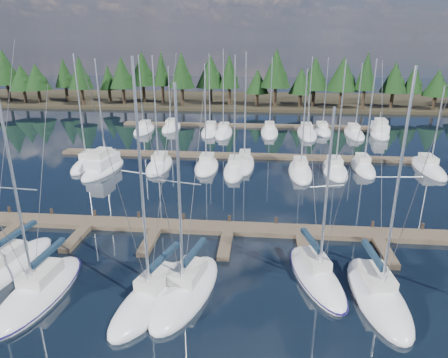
# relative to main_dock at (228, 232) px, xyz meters

# --- Properties ---
(ground) EXTENTS (260.00, 260.00, 0.00)m
(ground) POSITION_rel_main_dock_xyz_m (0.00, 12.64, -0.20)
(ground) COLOR black
(ground) RESTS_ON ground
(far_shore) EXTENTS (220.00, 30.00, 0.60)m
(far_shore) POSITION_rel_main_dock_xyz_m (0.00, 72.64, 0.10)
(far_shore) COLOR black
(far_shore) RESTS_ON ground
(main_dock) EXTENTS (44.00, 6.13, 0.90)m
(main_dock) POSITION_rel_main_dock_xyz_m (0.00, 0.00, 0.00)
(main_dock) COLOR brown
(main_dock) RESTS_ON ground
(back_docks) EXTENTS (50.00, 21.80, 0.40)m
(back_docks) POSITION_rel_main_dock_xyz_m (0.00, 32.23, -0.00)
(back_docks) COLOR brown
(back_docks) RESTS_ON ground
(front_sailboat_0) EXTENTS (3.94, 10.78, 16.01)m
(front_sailboat_0) POSITION_rel_main_dock_xyz_m (-14.85, -7.65, 0.10)
(front_sailboat_0) COLOR silver
(front_sailboat_0) RESTS_ON ground
(front_sailboat_1) EXTENTS (3.76, 9.05, 13.39)m
(front_sailboat_1) POSITION_rel_main_dock_xyz_m (-11.09, -9.39, 0.07)
(front_sailboat_1) COLOR silver
(front_sailboat_1) RESTS_ON ground
(front_sailboat_2) EXTENTS (5.13, 8.98, 15.28)m
(front_sailboat_2) POSITION_rel_main_dock_xyz_m (-3.81, -9.14, 0.10)
(front_sailboat_2) COLOR silver
(front_sailboat_2) RESTS_ON ground
(front_sailboat_3) EXTENTS (4.77, 8.93, 13.96)m
(front_sailboat_3) POSITION_rel_main_dock_xyz_m (-1.93, -8.39, 0.08)
(front_sailboat_3) COLOR silver
(front_sailboat_3) RESTS_ON ground
(front_sailboat_4) EXTENTS (4.50, 8.53, 12.44)m
(front_sailboat_4) POSITION_rel_main_dock_xyz_m (6.44, -6.02, 0.08)
(front_sailboat_4) COLOR silver
(front_sailboat_4) RESTS_ON ground
(front_sailboat_5) EXTENTS (3.56, 8.81, 14.82)m
(front_sailboat_5) POSITION_rel_main_dock_xyz_m (9.96, -7.75, 0.09)
(front_sailboat_5) COLOR silver
(front_sailboat_5) RESTS_ON ground
(back_sailboat_rows) EXTENTS (44.93, 31.44, 14.67)m
(back_sailboat_rows) POSITION_rel_main_dock_xyz_m (0.96, 27.54, 0.06)
(back_sailboat_rows) COLOR silver
(back_sailboat_rows) RESTS_ON ground
(motor_yacht_left) EXTENTS (4.05, 9.24, 4.47)m
(motor_yacht_left) POSITION_rel_main_dock_xyz_m (-16.51, 15.12, 0.29)
(motor_yacht_left) COLOR silver
(motor_yacht_left) RESTS_ON ground
(motor_yacht_right) EXTENTS (3.78, 9.11, 4.43)m
(motor_yacht_right) POSITION_rel_main_dock_xyz_m (22.19, 38.07, 0.29)
(motor_yacht_right) COLOR silver
(motor_yacht_right) RESTS_ON ground
(tree_line) EXTENTS (184.11, 11.78, 13.00)m
(tree_line) POSITION_rel_main_dock_xyz_m (1.80, 62.84, 7.08)
(tree_line) COLOR black
(tree_line) RESTS_ON far_shore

